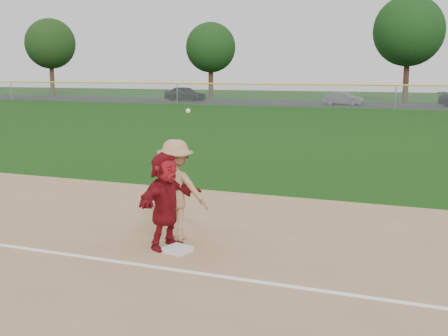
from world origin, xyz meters
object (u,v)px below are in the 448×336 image
at_px(base_runner, 165,200).
at_px(car_left, 185,93).
at_px(car_mid, 343,98).
at_px(first_base, 178,249).

relative_size(base_runner, car_left, 0.39).
bearing_deg(car_mid, base_runner, -168.74).
distance_m(first_base, base_runner, 0.89).
bearing_deg(car_left, car_mid, -87.41).
distance_m(first_base, car_mid, 44.93).
bearing_deg(base_runner, first_base, -105.84).
relative_size(first_base, car_mid, 0.11).
xyz_separation_m(base_runner, car_left, (-21.40, 45.80, -0.11)).
xyz_separation_m(first_base, base_runner, (-0.31, 0.17, 0.82)).
xyz_separation_m(car_left, car_mid, (16.95, -1.29, -0.17)).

